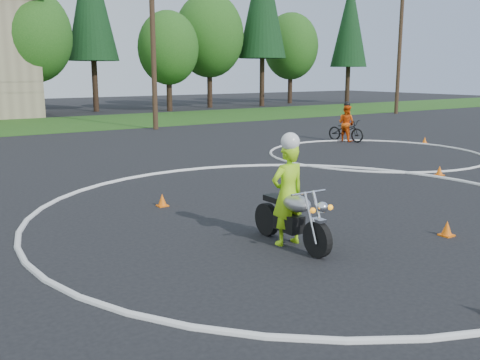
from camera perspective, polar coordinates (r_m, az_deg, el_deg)
ground at (r=10.25m, az=17.76°, el=-6.75°), size 120.00×120.00×0.00m
grass_strip at (r=33.94m, az=-21.10°, el=5.46°), size 120.00×10.00×0.02m
course_markings at (r=14.62m, az=9.58°, el=-0.94°), size 19.05×19.05×0.12m
primary_motorcycle at (r=9.68m, az=5.60°, el=-3.97°), size 0.74×2.12×1.11m
rider_primary_grp at (r=9.67m, az=5.12°, el=-1.19°), size 0.70×0.47×2.07m
rider_second_grp at (r=24.82m, az=11.25°, el=5.53°), size 0.95×1.96×1.81m
traffic_cones at (r=15.44m, az=20.71°, el=-0.39°), size 17.34×11.67×0.30m
treeline at (r=46.50m, az=-5.48°, el=15.74°), size 38.20×8.10×14.52m
utility_poles at (r=29.85m, az=-9.29°, el=15.33°), size 41.60×1.12×10.00m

